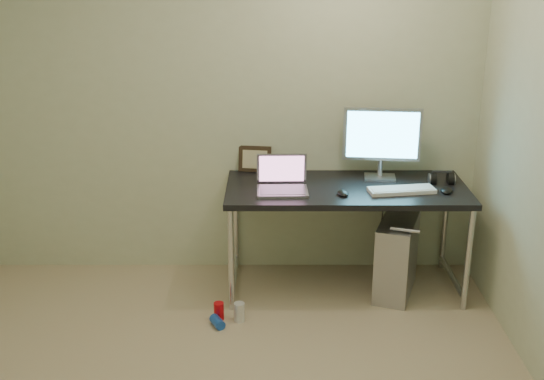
# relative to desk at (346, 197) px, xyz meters

# --- Properties ---
(wall_back) EXTENTS (3.50, 0.02, 2.50)m
(wall_back) POSITION_rel_desk_xyz_m (-0.80, 0.35, 0.58)
(wall_back) COLOR beige
(wall_back) RESTS_ON ground
(desk) EXTENTS (1.61, 0.70, 0.75)m
(desk) POSITION_rel_desk_xyz_m (0.00, 0.00, 0.00)
(desk) COLOR black
(desk) RESTS_ON ground
(tower_computer) EXTENTS (0.38, 0.56, 0.57)m
(tower_computer) POSITION_rel_desk_xyz_m (0.35, -0.06, -0.41)
(tower_computer) COLOR #A1A1A6
(tower_computer) RESTS_ON ground
(cable_a) EXTENTS (0.01, 0.16, 0.69)m
(cable_a) POSITION_rel_desk_xyz_m (0.30, 0.30, -0.27)
(cable_a) COLOR black
(cable_a) RESTS_ON ground
(cable_b) EXTENTS (0.02, 0.11, 0.71)m
(cable_b) POSITION_rel_desk_xyz_m (0.39, 0.28, -0.29)
(cable_b) COLOR black
(cable_b) RESTS_ON ground
(can_red) EXTENTS (0.09, 0.09, 0.12)m
(can_red) POSITION_rel_desk_xyz_m (-0.84, -0.44, -0.61)
(can_red) COLOR red
(can_red) RESTS_ON ground
(can_white) EXTENTS (0.08, 0.08, 0.13)m
(can_white) POSITION_rel_desk_xyz_m (-0.71, -0.46, -0.61)
(can_white) COLOR silver
(can_white) RESTS_ON ground
(can_blue) EXTENTS (0.11, 0.13, 0.06)m
(can_blue) POSITION_rel_desk_xyz_m (-0.84, -0.53, -0.64)
(can_blue) COLOR blue
(can_blue) RESTS_ON ground
(laptop) EXTENTS (0.34, 0.28, 0.23)m
(laptop) POSITION_rel_desk_xyz_m (-0.43, -0.07, 0.13)
(laptop) COLOR #B6B6BE
(laptop) RESTS_ON desk
(monitor) EXTENTS (0.53, 0.17, 0.49)m
(monitor) POSITION_rel_desk_xyz_m (0.25, 0.18, 0.37)
(monitor) COLOR #B6B6BE
(monitor) RESTS_ON desk
(keyboard) EXTENTS (0.45, 0.20, 0.03)m
(keyboard) POSITION_rel_desk_xyz_m (0.35, -0.11, 0.09)
(keyboard) COLOR white
(keyboard) RESTS_ON desk
(mouse_right) EXTENTS (0.11, 0.14, 0.04)m
(mouse_right) POSITION_rel_desk_xyz_m (0.64, -0.11, 0.10)
(mouse_right) COLOR black
(mouse_right) RESTS_ON desk
(mouse_left) EXTENTS (0.09, 0.12, 0.04)m
(mouse_left) POSITION_rel_desk_xyz_m (-0.04, -0.16, 0.10)
(mouse_left) COLOR black
(mouse_left) RESTS_ON desk
(headphones) EXTENTS (0.16, 0.10, 0.11)m
(headphones) POSITION_rel_desk_xyz_m (0.65, 0.07, 0.11)
(headphones) COLOR black
(headphones) RESTS_ON desk
(picture_frame) EXTENTS (0.24, 0.10, 0.19)m
(picture_frame) POSITION_rel_desk_xyz_m (-0.62, 0.33, 0.17)
(picture_frame) COLOR black
(picture_frame) RESTS_ON desk
(webcam) EXTENTS (0.05, 0.04, 0.13)m
(webcam) POSITION_rel_desk_xyz_m (-0.46, 0.28, 0.17)
(webcam) COLOR silver
(webcam) RESTS_ON desk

